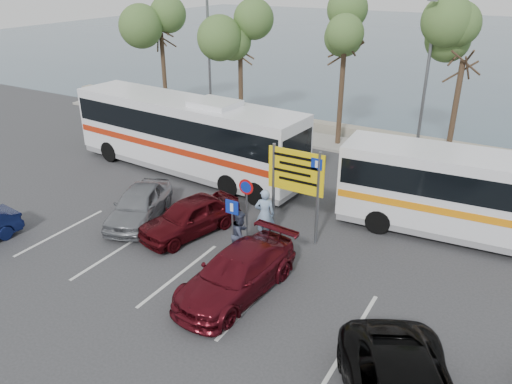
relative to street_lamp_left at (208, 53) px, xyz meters
The scene contains 21 objects.
ground 17.43m from the street_lamp_left, 53.51° to the right, with size 120.00×120.00×0.00m, color #323234.
kerb_strip 10.99m from the street_lamp_left, ahead, with size 44.00×2.40×0.15m, color gray.
seawall 11.16m from the street_lamp_left, 13.93° to the left, with size 48.00×0.80×0.60m, color gray.
sea 47.77m from the street_lamp_left, 77.86° to the left, with size 140.00×140.00×0.00m, color #415869.
tree_far_left 4.38m from the street_lamp_left, behind, with size 3.20×3.20×7.60m.
tree_left 2.49m from the street_lamp_left, 13.51° to the left, with size 3.20×3.20×7.20m.
tree_mid 8.76m from the street_lamp_left, ahead, with size 3.20×3.20×8.00m.
tree_right 14.59m from the street_lamp_left, ahead, with size 3.20×3.20×7.40m.
street_lamp_left is the anchor object (origin of this frame).
street_lamp_right 13.00m from the street_lamp_left, ahead, with size 0.45×1.15×8.01m.
direction_sign 15.24m from the street_lamp_left, 43.17° to the right, with size 2.20×0.12×3.60m.
sign_no_stop 14.88m from the street_lamp_left, 49.83° to the right, with size 0.60×0.08×2.35m.
sign_parking 16.37m from the street_lamp_left, 52.40° to the right, with size 0.50×0.07×2.25m.
lane_markings 17.62m from the street_lamp_left, 58.61° to the right, with size 12.02×4.20×0.01m, color silver, non-canonical shape.
coach_bus_left 8.33m from the street_lamp_left, 63.50° to the right, with size 12.62×3.61×3.88m.
coach_bus_right 19.09m from the street_lamp_left, 21.86° to the right, with size 11.41×3.27×3.51m.
car_silver_a 13.74m from the street_lamp_left, 67.71° to the right, with size 1.68×4.17×1.42m, color gray.
car_maroon 18.53m from the street_lamp_left, 52.61° to the right, with size 1.96×4.82×1.40m, color #540E17.
car_red 14.64m from the street_lamp_left, 58.38° to the right, with size 1.68×4.16×1.42m, color #470A0F.
pedestrian_near 15.29m from the street_lamp_left, 47.37° to the right, with size 0.73×0.48×2.01m, color #8FACD0.
pedestrian_far 16.45m from the street_lamp_left, 51.38° to the right, with size 0.87×0.68×1.79m, color #363C52.
Camera 1 is at (8.09, -11.90, 9.47)m, focal length 35.00 mm.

